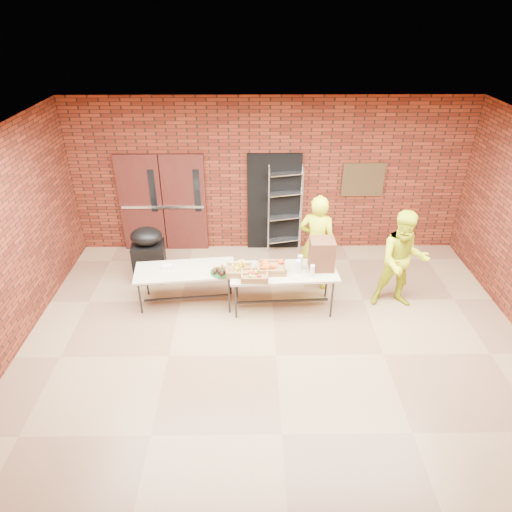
{
  "coord_description": "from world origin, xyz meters",
  "views": [
    {
      "loc": [
        -0.37,
        -5.3,
        4.81
      ],
      "look_at": [
        -0.29,
        1.4,
        0.96
      ],
      "focal_mm": 32.0,
      "sensor_mm": 36.0,
      "label": 1
    }
  ],
  "objects_px": {
    "volunteer_woman": "(317,243)",
    "wire_rack": "(285,210)",
    "table_right": "(283,274)",
    "coffee_dispenser": "(322,254)",
    "covered_grill": "(149,254)",
    "table_left": "(185,272)",
    "volunteer_man": "(403,261)"
  },
  "relations": [
    {
      "from": "coffee_dispenser",
      "to": "covered_grill",
      "type": "distance_m",
      "value": 3.28
    },
    {
      "from": "table_left",
      "to": "volunteer_woman",
      "type": "xyz_separation_m",
      "value": [
        2.33,
        0.55,
        0.27
      ]
    },
    {
      "from": "coffee_dispenser",
      "to": "volunteer_woman",
      "type": "distance_m",
      "value": 0.6
    },
    {
      "from": "covered_grill",
      "to": "volunteer_woman",
      "type": "distance_m",
      "value": 3.16
    },
    {
      "from": "volunteer_man",
      "to": "wire_rack",
      "type": "bearing_deg",
      "value": 137.13
    },
    {
      "from": "wire_rack",
      "to": "coffee_dispenser",
      "type": "height_order",
      "value": "wire_rack"
    },
    {
      "from": "table_left",
      "to": "coffee_dispenser",
      "type": "distance_m",
      "value": 2.36
    },
    {
      "from": "table_left",
      "to": "volunteer_man",
      "type": "xyz_separation_m",
      "value": [
        3.71,
        -0.07,
        0.25
      ]
    },
    {
      "from": "covered_grill",
      "to": "wire_rack",
      "type": "bearing_deg",
      "value": 16.03
    },
    {
      "from": "wire_rack",
      "to": "table_right",
      "type": "distance_m",
      "value": 2.08
    },
    {
      "from": "table_left",
      "to": "coffee_dispenser",
      "type": "bearing_deg",
      "value": -7.12
    },
    {
      "from": "coffee_dispenser",
      "to": "volunteer_woman",
      "type": "relative_size",
      "value": 0.29
    },
    {
      "from": "wire_rack",
      "to": "table_right",
      "type": "bearing_deg",
      "value": -107.7
    },
    {
      "from": "table_right",
      "to": "volunteer_woman",
      "type": "relative_size",
      "value": 1.01
    },
    {
      "from": "coffee_dispenser",
      "to": "volunteer_man",
      "type": "bearing_deg",
      "value": -0.94
    },
    {
      "from": "volunteer_woman",
      "to": "wire_rack",
      "type": "bearing_deg",
      "value": -51.46
    },
    {
      "from": "coffee_dispenser",
      "to": "volunteer_man",
      "type": "relative_size",
      "value": 0.3
    },
    {
      "from": "table_right",
      "to": "table_left",
      "type": "bearing_deg",
      "value": 172.58
    },
    {
      "from": "table_right",
      "to": "coffee_dispenser",
      "type": "relative_size",
      "value": 3.44
    },
    {
      "from": "wire_rack",
      "to": "covered_grill",
      "type": "height_order",
      "value": "wire_rack"
    },
    {
      "from": "coffee_dispenser",
      "to": "volunteer_man",
      "type": "distance_m",
      "value": 1.39
    },
    {
      "from": "coffee_dispenser",
      "to": "table_right",
      "type": "bearing_deg",
      "value": -172.26
    },
    {
      "from": "table_left",
      "to": "covered_grill",
      "type": "relative_size",
      "value": 1.63
    },
    {
      "from": "volunteer_man",
      "to": "table_left",
      "type": "bearing_deg",
      "value": -177.05
    },
    {
      "from": "wire_rack",
      "to": "table_left",
      "type": "relative_size",
      "value": 1.06
    },
    {
      "from": "volunteer_man",
      "to": "covered_grill",
      "type": "bearing_deg",
      "value": 172.79
    },
    {
      "from": "covered_grill",
      "to": "volunteer_woman",
      "type": "xyz_separation_m",
      "value": [
        3.13,
        -0.28,
        0.37
      ]
    },
    {
      "from": "table_left",
      "to": "covered_grill",
      "type": "height_order",
      "value": "covered_grill"
    },
    {
      "from": "wire_rack",
      "to": "coffee_dispenser",
      "type": "distance_m",
      "value": 2.03
    },
    {
      "from": "wire_rack",
      "to": "covered_grill",
      "type": "distance_m",
      "value": 2.89
    },
    {
      "from": "table_right",
      "to": "covered_grill",
      "type": "relative_size",
      "value": 1.7
    },
    {
      "from": "coffee_dispenser",
      "to": "table_left",
      "type": "bearing_deg",
      "value": 178.95
    }
  ]
}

